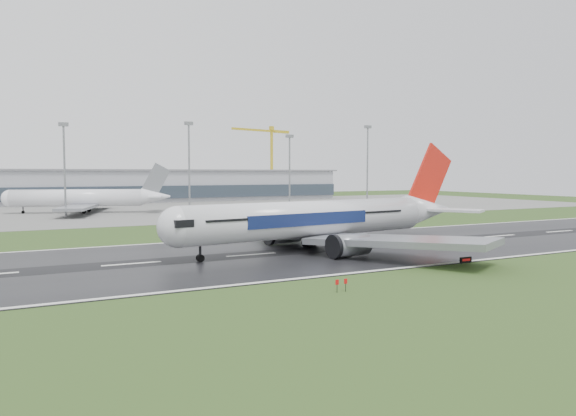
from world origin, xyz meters
TOP-DOWN VIEW (x-y plane):
  - ground at (0.00, 0.00)m, footprint 520.00×520.00m
  - runway at (0.00, 0.00)m, footprint 400.00×45.00m
  - apron at (0.00, 125.00)m, footprint 400.00×130.00m
  - terminal at (0.00, 185.00)m, footprint 240.00×36.00m
  - main_airliner at (15.83, 0.18)m, footprint 72.99×70.28m
  - parked_airliner at (-14.50, 114.78)m, footprint 71.10×68.50m
  - tower_crane at (98.12, 200.00)m, footprint 41.01×12.90m
  - runway_sign at (26.43, -22.85)m, footprint 2.31×0.57m
  - floodmast_2 at (-21.86, 100.00)m, footprint 0.64×0.64m
  - floodmast_3 at (18.82, 100.00)m, footprint 0.64×0.64m
  - floodmast_4 at (58.67, 100.00)m, footprint 0.64×0.64m
  - floodmast_5 at (95.27, 100.00)m, footprint 0.64×0.64m

SIDE VIEW (x-z plane):
  - ground at x=0.00m, z-range 0.00..0.00m
  - apron at x=0.00m, z-range 0.00..0.08m
  - runway at x=0.00m, z-range 0.00..0.10m
  - runway_sign at x=26.43m, z-range 0.00..1.04m
  - terminal at x=0.00m, z-range 0.00..15.00m
  - parked_airliner at x=-14.50m, z-range 0.08..16.98m
  - main_airliner at x=15.83m, z-range 0.10..19.49m
  - floodmast_4 at x=58.67m, z-range 0.00..27.62m
  - floodmast_2 at x=-21.86m, z-range 0.00..28.83m
  - floodmast_3 at x=18.82m, z-range 0.00..30.83m
  - floodmast_5 at x=95.27m, z-range 0.00..32.62m
  - tower_crane at x=98.12m, z-range 0.00..41.52m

